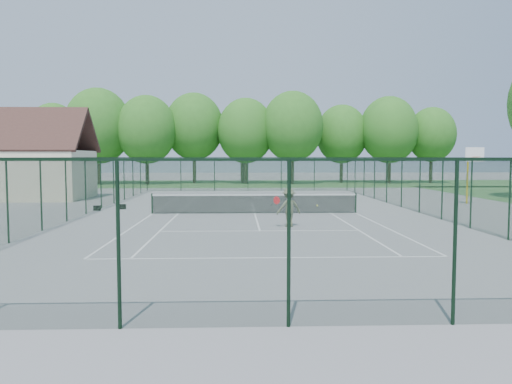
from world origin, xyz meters
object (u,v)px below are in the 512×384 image
at_px(basketball_goal, 471,164).
at_px(tennis_player, 289,207).
at_px(sports_bag_a, 97,208).
at_px(tennis_net, 255,203).

distance_m(basketball_goal, tennis_player, 16.18).
bearing_deg(sports_bag_a, tennis_net, -10.03).
relative_size(tennis_net, basketball_goal, 3.04).
height_order(tennis_net, basketball_goal, basketball_goal).
xyz_separation_m(sports_bag_a, tennis_player, (10.21, -6.89, 0.70)).
bearing_deg(basketball_goal, sports_bag_a, -172.66).
distance_m(tennis_net, sports_bag_a, 9.06).
relative_size(basketball_goal, sports_bag_a, 9.96).
bearing_deg(basketball_goal, tennis_net, -161.67).
relative_size(tennis_net, sports_bag_a, 30.23).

